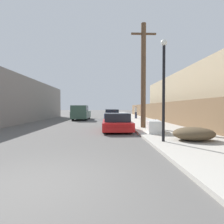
{
  "coord_description": "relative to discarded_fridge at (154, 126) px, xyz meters",
  "views": [
    {
      "loc": [
        1.37,
        -3.22,
        1.55
      ],
      "look_at": [
        1.79,
        9.74,
        1.23
      ],
      "focal_mm": 28.0,
      "sensor_mm": 36.0,
      "label": 1
    }
  ],
  "objects": [
    {
      "name": "sidewalk_curb",
      "position": [
        1.15,
        16.57,
        -0.4
      ],
      "size": [
        4.2,
        63.0,
        0.12
      ],
      "primitive_type": "cube",
      "color": "#ADA89E",
      "rests_on": "ground"
    },
    {
      "name": "discarded_fridge",
      "position": [
        0.0,
        0.0,
        0.0
      ],
      "size": [
        0.96,
        1.92,
        0.71
      ],
      "rotation": [
        0.0,
        0.0,
        -0.15
      ],
      "color": "silver",
      "rests_on": "sidewalk_curb"
    },
    {
      "name": "building_right_house",
      "position": [
        7.14,
        6.99,
        2.06
      ],
      "size": [
        6.0,
        20.59,
        5.05
      ],
      "primitive_type": "cube",
      "color": "tan",
      "rests_on": "ground"
    },
    {
      "name": "wooden_fence",
      "position": [
        3.1,
        11.38,
        0.65
      ],
      "size": [
        0.08,
        35.14,
        1.98
      ],
      "primitive_type": "cube",
      "color": "brown",
      "rests_on": "sidewalk_curb"
    },
    {
      "name": "street_lamp",
      "position": [
        -0.36,
        -2.85,
        2.17
      ],
      "size": [
        0.26,
        0.26,
        4.29
      ],
      "color": "black",
      "rests_on": "sidewalk_curb"
    },
    {
      "name": "parked_sports_car_red",
      "position": [
        -2.09,
        1.55,
        0.08
      ],
      "size": [
        1.85,
        4.14,
        1.19
      ],
      "rotation": [
        0.0,
        0.0,
        0.0
      ],
      "color": "red",
      "rests_on": "ground"
    },
    {
      "name": "pedestrian",
      "position": [
        1.18,
        13.04,
        0.54
      ],
      "size": [
        0.34,
        0.34,
        1.72
      ],
      "color": "#282D42",
      "rests_on": "sidewalk_curb"
    },
    {
      "name": "car_parked_mid",
      "position": [
        -2.05,
        12.16,
        0.16
      ],
      "size": [
        1.98,
        4.3,
        1.33
      ],
      "rotation": [
        0.0,
        0.0,
        -0.02
      ],
      "color": "#2D478C",
      "rests_on": "ground"
    },
    {
      "name": "ground_plane",
      "position": [
        -4.15,
        -6.93,
        -0.46
      ],
      "size": [
        220.0,
        220.0,
        0.0
      ],
      "primitive_type": "plane",
      "color": "#595654"
    },
    {
      "name": "car_parked_far",
      "position": [
        -1.99,
        20.0,
        0.15
      ],
      "size": [
        2.22,
        4.54,
        1.29
      ],
      "rotation": [
        0.0,
        0.0,
        -0.08
      ],
      "color": "silver",
      "rests_on": "ground"
    },
    {
      "name": "brush_pile",
      "position": [
        1.05,
        -2.64,
        -0.05
      ],
      "size": [
        1.82,
        1.4,
        0.58
      ],
      "color": "brown",
      "rests_on": "sidewalk_curb"
    },
    {
      "name": "pickup_truck",
      "position": [
        -6.02,
        12.25,
        0.45
      ],
      "size": [
        1.96,
        5.27,
        1.82
      ],
      "rotation": [
        0.0,
        0.0,
        3.13
      ],
      "color": "#385647",
      "rests_on": "ground"
    },
    {
      "name": "utility_pole",
      "position": [
        -0.1,
        2.42,
        3.48
      ],
      "size": [
        1.8,
        0.35,
        7.48
      ],
      "color": "brown",
      "rests_on": "sidewalk_curb"
    }
  ]
}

